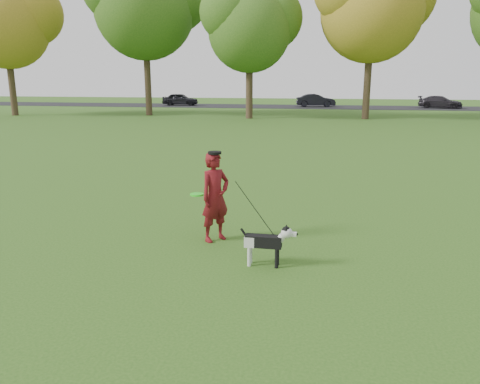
% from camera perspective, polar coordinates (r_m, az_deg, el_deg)
% --- Properties ---
extents(ground, '(120.00, 120.00, 0.00)m').
position_cam_1_polar(ground, '(7.90, -0.58, -6.59)').
color(ground, '#285116').
rests_on(ground, ground).
extents(road, '(120.00, 7.00, 0.02)m').
position_cam_1_polar(road, '(47.37, 8.92, 10.22)').
color(road, black).
rests_on(road, ground).
extents(man, '(0.64, 0.67, 1.54)m').
position_cam_1_polar(man, '(7.97, -3.04, -0.61)').
color(man, '#5A0F0C').
rests_on(man, ground).
extents(dog, '(0.86, 0.17, 0.65)m').
position_cam_1_polar(dog, '(6.97, 3.42, -5.92)').
color(dog, black).
rests_on(dog, ground).
extents(car_left, '(3.75, 1.74, 1.25)m').
position_cam_1_polar(car_left, '(49.66, -7.29, 11.15)').
color(car_left, black).
rests_on(car_left, road).
extents(car_mid, '(3.92, 1.83, 1.24)m').
position_cam_1_polar(car_mid, '(47.33, 9.21, 10.97)').
color(car_mid, black).
rests_on(car_mid, road).
extents(car_right, '(4.20, 2.64, 1.13)m').
position_cam_1_polar(car_right, '(48.43, 23.22, 10.05)').
color(car_right, '#242127').
rests_on(car_right, road).
extents(man_held_items, '(1.56, 1.09, 1.12)m').
position_cam_1_polar(man_held_items, '(7.34, 1.74, -1.96)').
color(man_held_items, '#29E91D').
rests_on(man_held_items, ground).
extents(tree_row, '(51.74, 8.86, 12.01)m').
position_cam_1_polar(tree_row, '(33.78, 5.98, 21.55)').
color(tree_row, '#38281C').
rests_on(tree_row, ground).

